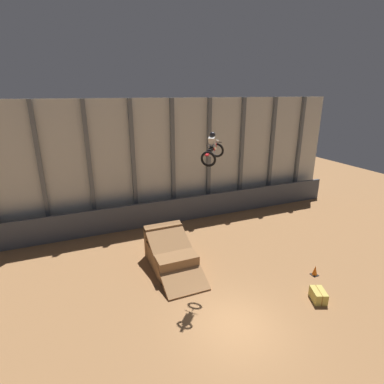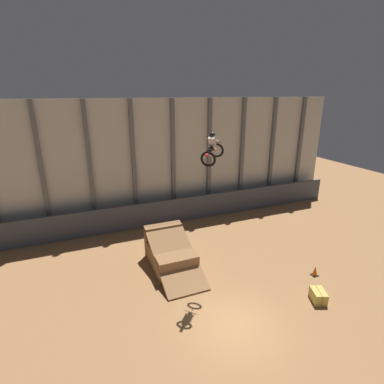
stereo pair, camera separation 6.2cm
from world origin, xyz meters
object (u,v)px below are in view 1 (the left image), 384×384
(rider_bike_solo, at_px, (213,150))
(traffic_cone_near_ramp, at_px, (315,271))
(hay_bale_trackside, at_px, (318,295))
(dirt_ramp, at_px, (170,253))

(rider_bike_solo, height_order, traffic_cone_near_ramp, rider_bike_solo)
(rider_bike_solo, xyz_separation_m, traffic_cone_near_ramp, (5.53, -1.91, -6.80))
(hay_bale_trackside, bearing_deg, rider_bike_solo, 138.71)
(rider_bike_solo, bearing_deg, hay_bale_trackside, 1.40)
(dirt_ramp, distance_m, traffic_cone_near_ramp, 8.18)
(rider_bike_solo, relative_size, hay_bale_trackside, 1.56)
(traffic_cone_near_ramp, distance_m, hay_bale_trackside, 2.22)
(traffic_cone_near_ramp, bearing_deg, rider_bike_solo, 160.97)
(dirt_ramp, xyz_separation_m, traffic_cone_near_ramp, (7.04, -4.13, -0.45))
(traffic_cone_near_ramp, relative_size, hay_bale_trackside, 0.55)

